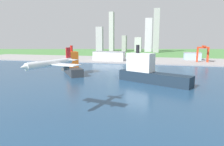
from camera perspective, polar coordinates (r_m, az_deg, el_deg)
ground_plane at (r=278.17m, az=2.97°, el=-0.50°), size 2400.00×2400.00×0.00m
water_bay at (r=220.74m, az=-0.08°, el=-3.12°), size 840.00×360.00×0.15m
industrial_pier at (r=464.18m, az=7.56°, el=3.64°), size 840.00×140.00×2.50m
airplane_landing at (r=127.80m, az=-16.98°, el=2.59°), size 37.81×41.60×12.73m
container_barge at (r=286.32m, az=-11.10°, el=1.95°), size 47.77×56.62×39.69m
cargo_ship at (r=230.12m, az=10.42°, el=0.23°), size 82.86×50.45×41.93m
port_crane_red at (r=446.83m, az=24.40°, el=5.89°), size 22.26×34.47×33.55m
warehouse_main at (r=446.01m, az=-0.77°, el=4.90°), size 68.65×30.82×19.41m
warehouse_annex at (r=495.60m, az=21.79°, el=4.51°), size 36.73×25.51×16.38m
distant_skyline at (r=798.86m, az=5.71°, el=10.36°), size 249.41×70.82×157.17m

